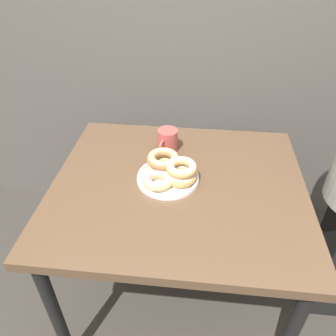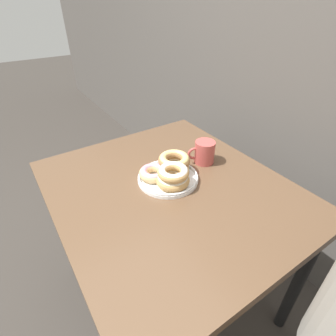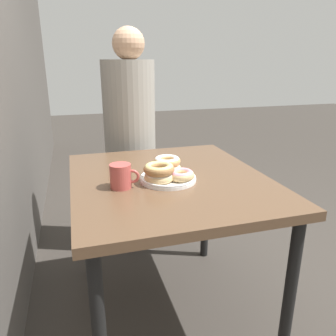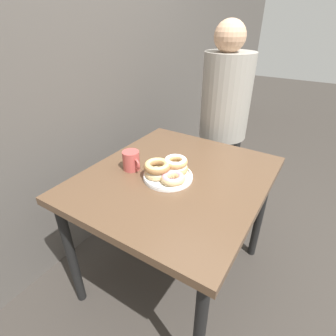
# 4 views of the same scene
# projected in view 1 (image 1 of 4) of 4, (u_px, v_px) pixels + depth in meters

# --- Properties ---
(wall_back) EXTENTS (8.00, 0.05, 2.60)m
(wall_back) POSITION_uv_depth(u_px,v_px,m) (193.00, 1.00, 1.60)
(wall_back) COLOR #56514C
(wall_back) RESTS_ON ground_plane
(dining_table) EXTENTS (1.02, 0.89, 0.77)m
(dining_table) POSITION_uv_depth(u_px,v_px,m) (178.00, 199.00, 1.37)
(dining_table) COLOR brown
(dining_table) RESTS_ON ground_plane
(donut_plate) EXTENTS (0.27, 0.28, 0.09)m
(donut_plate) POSITION_uv_depth(u_px,v_px,m) (169.00, 171.00, 1.31)
(donut_plate) COLOR white
(donut_plate) RESTS_ON dining_table
(coffee_mug) EXTENTS (0.09, 0.12, 0.10)m
(coffee_mug) POSITION_uv_depth(u_px,v_px,m) (167.00, 140.00, 1.48)
(coffee_mug) COLOR #B74C47
(coffee_mug) RESTS_ON dining_table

